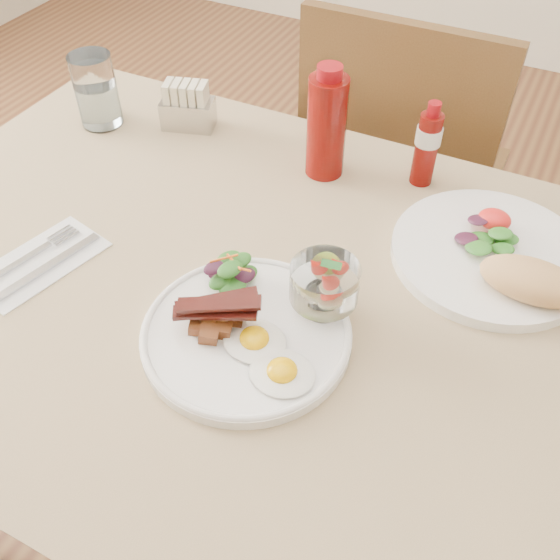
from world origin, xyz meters
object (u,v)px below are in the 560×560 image
at_px(main_plate, 246,335).
at_px(hot_sauce_bottle, 427,145).
at_px(sugar_caddy, 188,108).
at_px(second_plate, 500,259).
at_px(ketchup_bottle, 327,125).
at_px(chair_far, 400,174).
at_px(table, 272,328).
at_px(fruit_cup, 325,283).
at_px(water_glass, 97,95).

bearing_deg(main_plate, hot_sauce_bottle, 77.24).
bearing_deg(sugar_caddy, second_plate, -29.33).
relative_size(ketchup_bottle, hot_sauce_bottle, 1.31).
bearing_deg(chair_far, hot_sauce_bottle, -70.43).
height_order(table, ketchup_bottle, ketchup_bottle).
height_order(ketchup_bottle, sugar_caddy, ketchup_bottle).
xyz_separation_m(table, fruit_cup, (0.09, -0.02, 0.16)).
xyz_separation_m(table, sugar_caddy, (-0.34, 0.32, 0.13)).
xyz_separation_m(chair_far, hot_sauce_bottle, (0.11, -0.32, 0.30)).
bearing_deg(chair_far, ketchup_bottle, -97.39).
distance_m(table, fruit_cup, 0.18).
relative_size(ketchup_bottle, sugar_caddy, 1.79).
relative_size(chair_far, main_plate, 3.32).
bearing_deg(main_plate, water_glass, 145.48).
bearing_deg(sugar_caddy, fruit_cup, -55.61).
xyz_separation_m(main_plate, fruit_cup, (0.08, 0.08, 0.06)).
bearing_deg(second_plate, main_plate, -133.38).
distance_m(table, chair_far, 0.68).
xyz_separation_m(second_plate, hot_sauce_bottle, (-0.17, 0.16, 0.05)).
bearing_deg(hot_sauce_bottle, water_glass, -171.39).
height_order(chair_far, main_plate, chair_far).
distance_m(main_plate, water_glass, 0.62).
relative_size(fruit_cup, sugar_caddy, 0.85).
height_order(second_plate, sugar_caddy, sugar_caddy).
relative_size(table, second_plate, 4.49).
bearing_deg(second_plate, chair_far, 120.57).
bearing_deg(hot_sauce_bottle, chair_far, 109.57).
distance_m(ketchup_bottle, sugar_caddy, 0.30).
bearing_deg(hot_sauce_bottle, fruit_cup, -93.96).
height_order(main_plate, fruit_cup, fruit_cup).
bearing_deg(table, water_glass, 153.10).
distance_m(table, second_plate, 0.35).
distance_m(table, hot_sauce_bottle, 0.40).
xyz_separation_m(main_plate, sugar_caddy, (-0.35, 0.41, 0.03)).
relative_size(chair_far, hot_sauce_bottle, 6.20).
distance_m(table, sugar_caddy, 0.48).
bearing_deg(fruit_cup, sugar_caddy, 141.92).
bearing_deg(sugar_caddy, hot_sauce_bottle, -13.90).
bearing_deg(water_glass, table, -26.90).
distance_m(ketchup_bottle, hot_sauce_bottle, 0.17).
height_order(main_plate, water_glass, water_glass).
distance_m(chair_far, sugar_caddy, 0.55).
xyz_separation_m(chair_far, sugar_caddy, (-0.34, -0.35, 0.27)).
bearing_deg(main_plate, table, 97.57).
height_order(ketchup_bottle, hot_sauce_bottle, ketchup_bottle).
bearing_deg(sugar_caddy, table, -60.49).
distance_m(main_plate, second_plate, 0.39).
bearing_deg(fruit_cup, table, 167.82).
relative_size(chair_far, sugar_caddy, 8.47).
height_order(table, second_plate, second_plate).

